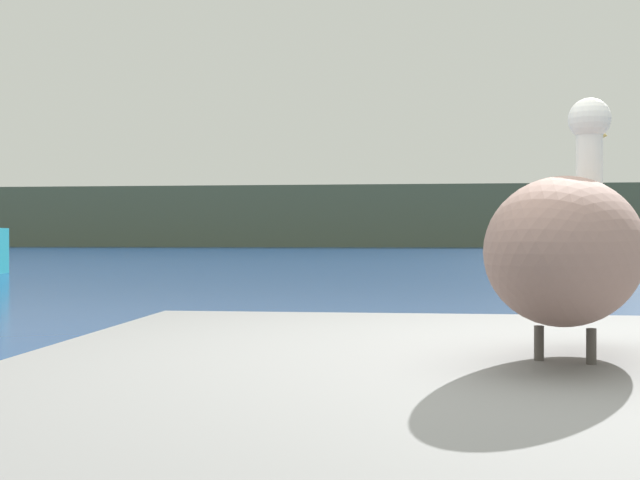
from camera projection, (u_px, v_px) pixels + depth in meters
name	position (u px, v px, depth m)	size (l,w,h in m)	color
hillside_backdrop	(412.00, 218.00, 85.29)	(140.00, 17.55, 5.98)	#5B664C
pier_dock	(568.00, 466.00, 2.51)	(3.48, 2.97, 0.66)	gray
pelican	(569.00, 247.00, 2.52)	(0.79, 1.26, 0.86)	gray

